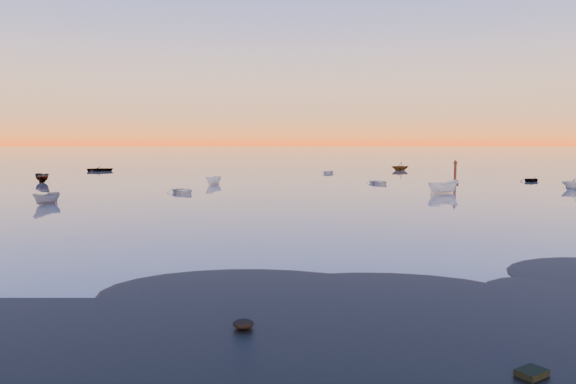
{
  "coord_description": "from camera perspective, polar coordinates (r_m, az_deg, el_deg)",
  "views": [
    {
      "loc": [
        1.89,
        -23.68,
        6.08
      ],
      "look_at": [
        1.77,
        28.0,
        1.09
      ],
      "focal_mm": 35.0,
      "sensor_mm": 36.0,
      "label": 1
    }
  ],
  "objects": [
    {
      "name": "boat_near_center",
      "position": [
        63.96,
        15.49,
        -0.14
      ],
      "size": [
        3.44,
        4.47,
        1.43
      ],
      "primitive_type": "imported",
      "rotation": [
        0.0,
        0.0,
        2.05
      ],
      "color": "silver",
      "rests_on": "ground"
    },
    {
      "name": "boat_near_left",
      "position": [
        63.06,
        -10.63,
        -0.12
      ],
      "size": [
        4.0,
        3.46,
        0.94
      ],
      "primitive_type": "imported",
      "rotation": [
        0.0,
        0.0,
        0.61
      ],
      "color": "silver",
      "rests_on": "ground"
    },
    {
      "name": "mud_lobes",
      "position": [
        23.56,
        -4.53,
        -9.43
      ],
      "size": [
        140.0,
        6.0,
        0.07
      ],
      "primitive_type": null,
      "color": "black",
      "rests_on": "ground"
    },
    {
      "name": "ground",
      "position": [
        123.85,
        -0.74,
        2.7
      ],
      "size": [
        600.0,
        600.0,
        0.0
      ],
      "primitive_type": "plane",
      "color": "slate",
      "rests_on": "ground"
    },
    {
      "name": "channel_marker",
      "position": [
        76.94,
        16.62,
        1.75
      ],
      "size": [
        0.95,
        0.95,
        3.38
      ],
      "color": "#41140D",
      "rests_on": "ground"
    },
    {
      "name": "moored_fleet",
      "position": [
        76.95,
        -1.27,
        0.98
      ],
      "size": [
        124.0,
        58.0,
        1.2
      ],
      "primitive_type": null,
      "color": "silver",
      "rests_on": "ground"
    }
  ]
}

